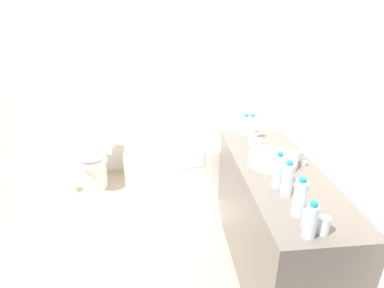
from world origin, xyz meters
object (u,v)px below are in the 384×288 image
object	(u,v)px
water_bottle_1	(287,179)
bath_mat	(195,213)
water_bottle_3	(246,125)
water_bottle_5	(311,221)
drinking_glass_0	(324,225)
drinking_glass_1	(253,139)
sink_faucet	(300,157)
sink_basin	(273,159)
bathtub	(191,159)
water_bottle_2	(252,128)
drinking_glass_3	(258,145)
water_bottle_0	(300,198)
drinking_glass_2	(309,219)
toilet_paper_roll	(71,188)
toilet	(94,158)
water_bottle_4	(278,171)

from	to	relation	value
water_bottle_1	bath_mat	world-z (taller)	water_bottle_1
water_bottle_3	water_bottle_5	bearing A→B (deg)	-91.00
water_bottle_3	water_bottle_5	size ratio (longest dim) A/B	0.91
water_bottle_1	drinking_glass_0	size ratio (longest dim) A/B	2.36
drinking_glass_1	drinking_glass_0	bearing A→B (deg)	-87.26
water_bottle_1	drinking_glass_1	xyz separation A→B (m)	(0.00, 0.76, -0.06)
water_bottle_5	water_bottle_1	bearing A→B (deg)	86.34
bath_mat	drinking_glass_1	bearing A→B (deg)	-32.98
water_bottle_5	sink_faucet	bearing A→B (deg)	70.28
sink_basin	bath_mat	world-z (taller)	sink_basin
bathtub	water_bottle_2	distance (m)	1.14
bathtub	sink_basin	bearing A→B (deg)	-69.15
water_bottle_3	drinking_glass_0	distance (m)	1.36
bath_mat	drinking_glass_3	bearing A→B (deg)	-41.37
bathtub	water_bottle_0	size ratio (longest dim) A/B	6.11
sink_faucet	bath_mat	world-z (taller)	sink_faucet
drinking_glass_2	toilet_paper_roll	bearing A→B (deg)	133.46
bathtub	water_bottle_0	world-z (taller)	bathtub
bathtub	toilet	xyz separation A→B (m)	(-1.10, 0.07, 0.04)
water_bottle_0	toilet	bearing A→B (deg)	127.96
water_bottle_5	drinking_glass_0	size ratio (longest dim) A/B	2.10
water_bottle_3	bath_mat	xyz separation A→B (m)	(-0.44, 0.06, -0.96)
water_bottle_2	water_bottle_3	world-z (taller)	water_bottle_2
sink_faucet	water_bottle_5	size ratio (longest dim) A/B	0.74
sink_faucet	water_bottle_3	world-z (taller)	water_bottle_3
sink_faucet	drinking_glass_0	size ratio (longest dim) A/B	1.56
toilet_paper_roll	bathtub	bearing A→B (deg)	3.09
drinking_glass_0	drinking_glass_2	distance (m)	0.08
sink_basin	water_bottle_0	xyz separation A→B (m)	(-0.06, -0.62, 0.08)
sink_faucet	toilet_paper_roll	xyz separation A→B (m)	(-2.05, 1.18, -0.87)
drinking_glass_1	water_bottle_1	bearing A→B (deg)	-90.28
water_bottle_5	drinking_glass_3	distance (m)	1.03
water_bottle_4	drinking_glass_1	distance (m)	0.66
water_bottle_2	water_bottle_5	xyz separation A→B (m)	(-0.05, -1.25, -0.01)
sink_basin	drinking_glass_1	bearing A→B (deg)	98.47
water_bottle_5	water_bottle_0	bearing A→B (deg)	84.77
drinking_glass_0	drinking_glass_2	bearing A→B (deg)	126.66
water_bottle_3	drinking_glass_2	world-z (taller)	water_bottle_3
bath_mat	drinking_glass_0	bearing A→B (deg)	-70.53
sink_faucet	water_bottle_2	size ratio (longest dim) A/B	0.67
water_bottle_4	water_bottle_2	bearing A→B (deg)	86.76
drinking_glass_3	drinking_glass_2	bearing A→B (deg)	-90.26
water_bottle_1	drinking_glass_3	xyz separation A→B (m)	(0.01, 0.65, -0.06)
drinking_glass_1	sink_faucet	bearing A→B (deg)	-53.35
water_bottle_3	water_bottle_0	bearing A→B (deg)	-90.36
sink_basin	drinking_glass_0	xyz separation A→B (m)	(0.00, -0.78, 0.02)
water_bottle_1	water_bottle_3	world-z (taller)	water_bottle_1
bathtub	drinking_glass_2	distance (m)	2.11
sink_basin	drinking_glass_0	size ratio (longest dim) A/B	3.69
toilet	toilet_paper_roll	size ratio (longest dim) A/B	6.04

